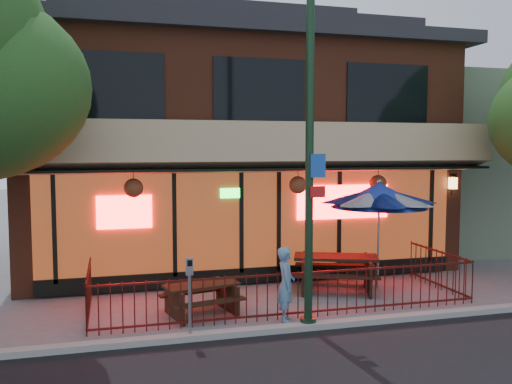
# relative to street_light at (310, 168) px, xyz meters

# --- Properties ---
(ground) EXTENTS (80.00, 80.00, 0.00)m
(ground) POSITION_rel_street_light_xyz_m (-0.00, 0.40, -3.15)
(ground) COLOR gray
(ground) RESTS_ON ground
(curb) EXTENTS (80.00, 0.25, 0.12)m
(curb) POSITION_rel_street_light_xyz_m (-0.00, -0.10, -3.09)
(curb) COLOR #999993
(curb) RESTS_ON ground
(restaurant_building) EXTENTS (12.96, 9.49, 8.05)m
(restaurant_building) POSITION_rel_street_light_xyz_m (-0.00, 7.51, 0.98)
(restaurant_building) COLOR brown
(restaurant_building) RESTS_ON ground
(neighbor_building) EXTENTS (6.00, 7.00, 6.00)m
(neighbor_building) POSITION_rel_street_light_xyz_m (9.00, 8.10, -0.15)
(neighbor_building) COLOR slate
(neighbor_building) RESTS_ON ground
(patio_fence) EXTENTS (8.44, 2.62, 1.00)m
(patio_fence) POSITION_rel_street_light_xyz_m (-0.00, 0.91, -2.52)
(patio_fence) COLOR #46110F
(patio_fence) RESTS_ON ground
(street_light) EXTENTS (0.43, 0.32, 7.00)m
(street_light) POSITION_rel_street_light_xyz_m (0.00, 0.00, 0.00)
(street_light) COLOR black
(street_light) RESTS_ON ground
(picnic_table_left) EXTENTS (1.79, 1.51, 0.67)m
(picnic_table_left) POSITION_rel_street_light_xyz_m (-1.90, 1.38, -2.71)
(picnic_table_left) COLOR #311E12
(picnic_table_left) RESTS_ON ground
(picnic_table_right) EXTENTS (2.47, 2.20, 0.87)m
(picnic_table_right) POSITION_rel_street_light_xyz_m (1.64, 2.46, -2.58)
(picnic_table_right) COLOR black
(picnic_table_right) RESTS_ON ground
(patio_umbrella) EXTENTS (2.41, 2.41, 2.76)m
(patio_umbrella) POSITION_rel_street_light_xyz_m (2.81, 2.48, -0.79)
(patio_umbrella) COLOR gray
(patio_umbrella) RESTS_ON ground
(pedestrian) EXTENTS (0.49, 0.63, 1.54)m
(pedestrian) POSITION_rel_street_light_xyz_m (-0.30, 0.50, -2.38)
(pedestrian) COLOR #5C92B9
(pedestrian) RESTS_ON ground
(parking_meter_near) EXTENTS (0.14, 0.13, 1.54)m
(parking_meter_near) POSITION_rel_street_light_xyz_m (-2.35, -0.08, -2.11)
(parking_meter_near) COLOR gray
(parking_meter_near) RESTS_ON ground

